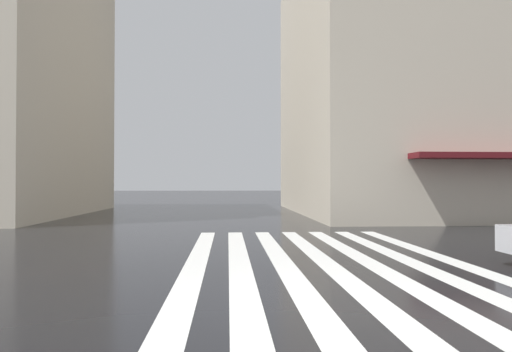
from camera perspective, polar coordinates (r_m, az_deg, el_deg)
name	(u,v)px	position (r m, az deg, el deg)	size (l,w,h in m)	color
ground_plane	(320,307)	(7.18, 7.89, -15.76)	(220.00, 220.00, 0.00)	black
zebra_crossing	(324,261)	(11.19, 8.41, -10.35)	(13.00, 6.50, 0.01)	silver
haussmann_block_corner	(472,56)	(33.37, 25.03, 13.28)	(19.42, 22.35, 20.37)	beige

